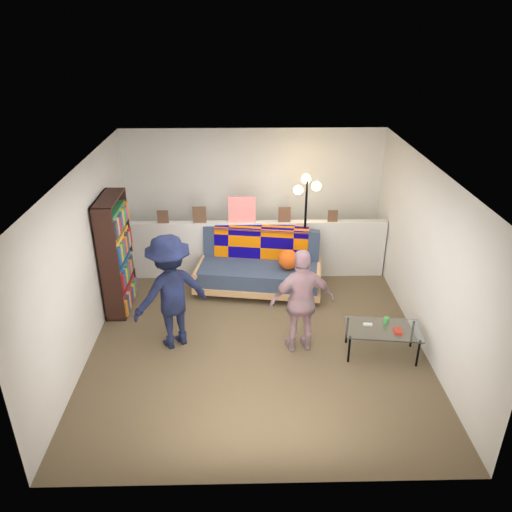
{
  "coord_description": "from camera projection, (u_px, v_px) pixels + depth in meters",
  "views": [
    {
      "loc": [
        -0.14,
        -5.89,
        4.12
      ],
      "look_at": [
        0.0,
        0.4,
        1.05
      ],
      "focal_mm": 35.0,
      "sensor_mm": 36.0,
      "label": 1
    }
  ],
  "objects": [
    {
      "name": "room_shell",
      "position": [
        256.0,
        213.0,
        6.79
      ],
      "size": [
        4.6,
        5.05,
        2.45
      ],
      "color": "silver",
      "rests_on": "ground"
    },
    {
      "name": "half_wall_ledge",
      "position": [
        254.0,
        249.0,
        8.49
      ],
      "size": [
        4.45,
        0.15,
        1.0
      ],
      "primitive_type": "cube",
      "color": "silver",
      "rests_on": "ground"
    },
    {
      "name": "ground",
      "position": [
        257.0,
        335.0,
        7.1
      ],
      "size": [
        5.0,
        5.0,
        0.0
      ],
      "primitive_type": "plane",
      "color": "brown",
      "rests_on": "ground"
    },
    {
      "name": "bookshelf",
      "position": [
        116.0,
        258.0,
        7.43
      ],
      "size": [
        0.3,
        0.89,
        1.78
      ],
      "color": "black",
      "rests_on": "ground"
    },
    {
      "name": "person_left",
      "position": [
        171.0,
        292.0,
        6.58
      ],
      "size": [
        1.2,
        1.06,
        1.61
      ],
      "primitive_type": "imported",
      "rotation": [
        0.0,
        0.0,
        3.7
      ],
      "color": "black",
      "rests_on": "ground"
    },
    {
      "name": "coffee_table",
      "position": [
        383.0,
        330.0,
        6.53
      ],
      "size": [
        1.03,
        0.65,
        0.5
      ],
      "color": "black",
      "rests_on": "ground"
    },
    {
      "name": "person_right",
      "position": [
        302.0,
        301.0,
        6.5
      ],
      "size": [
        0.9,
        0.49,
        1.46
      ],
      "primitive_type": "imported",
      "rotation": [
        0.0,
        0.0,
        3.3
      ],
      "color": "pink",
      "rests_on": "ground"
    },
    {
      "name": "futon_sofa",
      "position": [
        260.0,
        267.0,
        8.1
      ],
      "size": [
        2.13,
        1.24,
        0.87
      ],
      "color": "tan",
      "rests_on": "ground"
    },
    {
      "name": "floor_lamp",
      "position": [
        306.0,
        208.0,
        8.02
      ],
      "size": [
        0.42,
        0.34,
        1.83
      ],
      "color": "black",
      "rests_on": "ground"
    },
    {
      "name": "ledge_decor",
      "position": [
        240.0,
        212.0,
        8.18
      ],
      "size": [
        2.97,
        0.02,
        0.45
      ],
      "color": "brown",
      "rests_on": "half_wall_ledge"
    }
  ]
}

